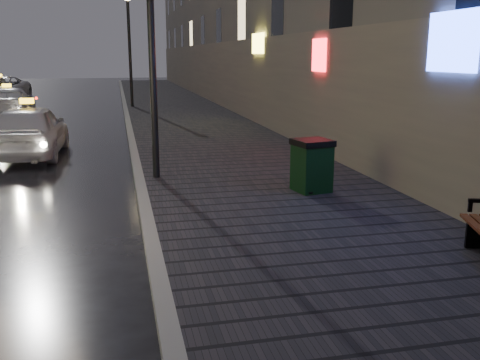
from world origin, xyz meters
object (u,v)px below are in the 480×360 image
object	(u,v)px
lamp_far	(129,36)
taxi_far	(0,89)
lamp_near	(150,8)
trash_bin	(312,165)
taxi_mid	(8,104)
taxi_near	(29,130)

from	to	relation	value
lamp_far	taxi_far	bearing A→B (deg)	139.69
lamp_near	taxi_far	world-z (taller)	lamp_near
trash_bin	taxi_far	bearing A→B (deg)	101.90
lamp_far	trash_bin	bearing A→B (deg)	-81.35
lamp_near	taxi_mid	bearing A→B (deg)	111.86
lamp_far	taxi_mid	distance (m)	6.72
lamp_near	taxi_near	distance (m)	5.62
taxi_mid	lamp_far	bearing A→B (deg)	-150.04
lamp_near	trash_bin	xyz separation A→B (m)	(2.71, -1.80, -2.85)
lamp_near	lamp_far	xyz separation A→B (m)	(0.00, 16.00, 0.00)
taxi_near	lamp_far	bearing A→B (deg)	-102.10
taxi_mid	taxi_far	bearing A→B (deg)	-81.52
taxi_far	lamp_far	bearing A→B (deg)	-33.63
taxi_mid	taxi_far	distance (m)	9.72
lamp_near	trash_bin	bearing A→B (deg)	-33.53
taxi_near	taxi_mid	bearing A→B (deg)	-74.99
trash_bin	taxi_mid	world-z (taller)	taxi_mid
trash_bin	lamp_near	bearing A→B (deg)	135.90
taxi_mid	trash_bin	bearing A→B (deg)	114.26
lamp_near	taxi_mid	world-z (taller)	lamp_near
lamp_far	taxi_mid	bearing A→B (deg)	-145.96
lamp_far	taxi_far	xyz separation A→B (m)	(-7.16, 6.08, -2.78)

